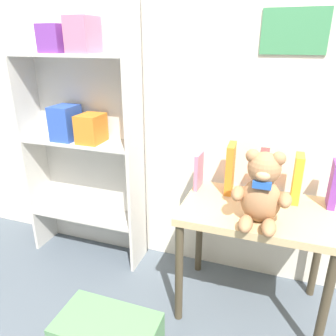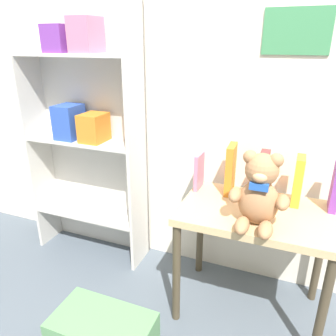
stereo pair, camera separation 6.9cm
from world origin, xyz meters
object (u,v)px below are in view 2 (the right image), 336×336
at_px(book_standing_purple, 335,187).
at_px(teddy_bear, 259,193).
at_px(display_table, 255,226).
at_px(book_standing_orange, 231,169).
at_px(book_standing_yellow, 298,181).
at_px(bookshelf_side, 86,125).
at_px(book_standing_pink, 199,171).
at_px(book_standing_red, 263,176).

bearing_deg(book_standing_purple, teddy_bear, -137.99).
xyz_separation_m(display_table, teddy_bear, (0.01, -0.13, 0.23)).
bearing_deg(book_standing_purple, book_standing_orange, -178.94).
xyz_separation_m(book_standing_yellow, book_standing_purple, (0.16, 0.00, -0.01)).
bearing_deg(teddy_bear, bookshelf_side, 163.20).
bearing_deg(bookshelf_side, teddy_bear, -16.80).
bearing_deg(book_standing_orange, book_standing_purple, -2.83).
relative_size(teddy_bear, book_standing_orange, 1.26).
distance_m(display_table, book_standing_purple, 0.41).
relative_size(bookshelf_side, book_standing_pink, 7.87).
distance_m(teddy_bear, book_standing_purple, 0.41).
height_order(book_standing_red, book_standing_yellow, book_standing_red).
bearing_deg(book_standing_yellow, display_table, -139.60).
distance_m(display_table, book_standing_orange, 0.30).
distance_m(teddy_bear, book_standing_red, 0.25).
xyz_separation_m(bookshelf_side, book_standing_purple, (1.39, -0.05, -0.15)).
bearing_deg(display_table, book_standing_red, 90.00).
height_order(bookshelf_side, book_standing_red, bookshelf_side).
height_order(book_standing_orange, book_standing_purple, book_standing_orange).
height_order(bookshelf_side, book_standing_yellow, bookshelf_side).
bearing_deg(bookshelf_side, display_table, -10.38).
relative_size(bookshelf_side, display_table, 2.16).
distance_m(teddy_bear, book_standing_pink, 0.43).
xyz_separation_m(bookshelf_side, book_standing_yellow, (1.22, -0.06, -0.15)).
bearing_deg(teddy_bear, display_table, 95.40).
bearing_deg(book_standing_pink, book_standing_purple, 2.99).
height_order(bookshelf_side, book_standing_pink, bookshelf_side).
distance_m(bookshelf_side, book_standing_orange, 0.91).
distance_m(book_standing_pink, book_standing_yellow, 0.49).
height_order(bookshelf_side, book_standing_purple, bookshelf_side).
bearing_deg(book_standing_yellow, book_standing_red, -173.62).
height_order(bookshelf_side, display_table, bookshelf_side).
distance_m(display_table, book_standing_yellow, 0.30).
relative_size(book_standing_pink, book_standing_orange, 0.75).
height_order(display_table, book_standing_red, book_standing_red).
relative_size(teddy_bear, book_standing_purple, 1.44).
relative_size(book_standing_pink, book_standing_yellow, 0.81).
xyz_separation_m(display_table, book_standing_purple, (0.33, 0.14, 0.20)).
bearing_deg(book_standing_orange, book_standing_pink, -178.47).
relative_size(display_table, book_standing_purple, 3.14).
distance_m(book_standing_orange, book_standing_purple, 0.49).
xyz_separation_m(display_table, book_standing_orange, (-0.16, 0.14, 0.22)).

